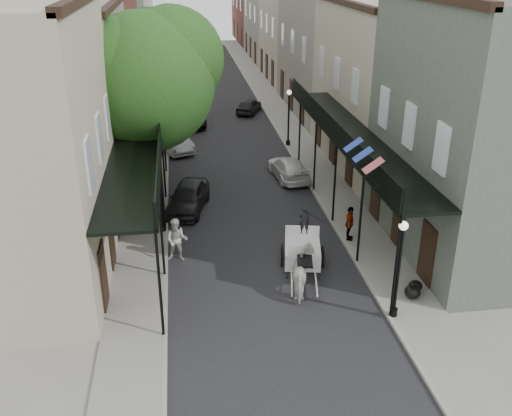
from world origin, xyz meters
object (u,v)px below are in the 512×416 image
object	(u,v)px
lamppost_right_near	(399,268)
lamppost_right_far	(289,117)
horse	(304,273)
lamppost_left	(160,192)
pedestrian_sidewalk_left	(141,124)
tree_near	(153,75)
car_left_far	(185,117)
pedestrian_sidewalk_right	(350,223)
car_right_far	(249,106)
tree_far	(159,47)
pedestrian_walking	(177,240)
car_left_near	(188,197)
car_left_mid	(172,140)
car_right_near	(288,168)
carriage	(303,235)

from	to	relation	value
lamppost_right_near	lamppost_right_far	bearing A→B (deg)	90.00
horse	lamppost_right_near	bearing A→B (deg)	153.33
lamppost_left	pedestrian_sidewalk_left	distance (m)	15.63
tree_near	car_left_far	world-z (taller)	tree_near
pedestrian_sidewalk_right	car_right_far	distance (m)	23.19
tree_far	pedestrian_walking	distance (m)	21.46
car_left_near	car_right_far	size ratio (longest dim) A/B	1.16
tree_far	car_left_mid	world-z (taller)	tree_far
pedestrian_sidewalk_left	car_right_near	bearing A→B (deg)	91.20
pedestrian_sidewalk_right	lamppost_left	bearing A→B (deg)	97.20
tree_near	lamppost_right_far	bearing A→B (deg)	43.31
tree_far	pedestrian_walking	size ratio (longest dim) A/B	4.50
tree_near	pedestrian_walking	xyz separation A→B (m)	(0.75, -6.89, -5.53)
carriage	car_right_near	distance (m)	9.55
carriage	car_left_far	size ratio (longest dim) A/B	0.61
tree_far	lamppost_right_near	world-z (taller)	tree_far
pedestrian_sidewalk_left	car_left_mid	bearing A→B (deg)	81.38
pedestrian_sidewalk_left	car_left_far	bearing A→B (deg)	176.53
tree_far	lamppost_left	distance (m)	18.57
lamppost_right_far	car_left_near	bearing A→B (deg)	-126.17
pedestrian_walking	lamppost_right_far	bearing A→B (deg)	72.79
car_right_near	car_right_far	bearing A→B (deg)	-94.48
carriage	pedestrian_sidewalk_right	bearing A→B (deg)	37.19
tree_near	pedestrian_sidewalk_left	bearing A→B (deg)	97.72
pedestrian_sidewalk_right	car_left_far	size ratio (longest dim) A/B	0.34
carriage	car_right_far	world-z (taller)	carriage
tree_near	car_left_mid	world-z (taller)	tree_near
pedestrian_walking	pedestrian_sidewalk_right	world-z (taller)	pedestrian_walking
tree_far	car_left_far	world-z (taller)	tree_far
lamppost_right_near	horse	size ratio (longest dim) A/B	1.83
tree_near	tree_far	size ratio (longest dim) A/B	1.12
pedestrian_walking	pedestrian_sidewalk_left	xyz separation A→B (m)	(-2.28, 18.21, -0.03)
tree_far	carriage	distance (m)	22.76
car_left_far	car_right_near	distance (m)	13.07
pedestrian_walking	car_right_near	size ratio (longest dim) A/B	0.46
lamppost_left	tree_near	bearing A→B (deg)	91.34
tree_far	lamppost_right_far	xyz separation A→B (m)	(8.35, -6.18, -3.79)
pedestrian_sidewalk_left	car_left_mid	size ratio (longest dim) A/B	0.37
pedestrian_walking	car_left_near	distance (m)	5.24
horse	pedestrian_sidewalk_left	world-z (taller)	pedestrian_sidewalk_left
horse	car_right_near	bearing A→B (deg)	-87.54
car_right_near	car_right_far	distance (m)	14.89
pedestrian_sidewalk_right	car_left_near	world-z (taller)	pedestrian_sidewalk_right
pedestrian_sidewalk_right	pedestrian_walking	bearing A→B (deg)	116.00
carriage	car_left_mid	world-z (taller)	carriage
tree_near	lamppost_right_far	distance (m)	12.24
tree_far	car_right_near	size ratio (longest dim) A/B	2.05
car_right_far	car_left_far	bearing A→B (deg)	53.32
pedestrian_sidewalk_right	car_left_near	xyz separation A→B (m)	(-7.05, 4.54, -0.21)
tree_near	tree_far	world-z (taller)	tree_near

